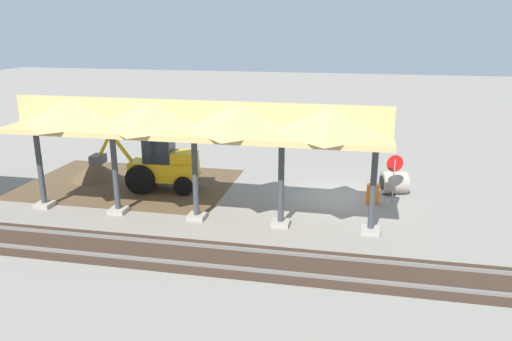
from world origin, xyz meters
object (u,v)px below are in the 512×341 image
object	(u,v)px
stop_sign	(395,169)
traffic_barrel	(373,194)
backhoe	(161,164)
concrete_pipe	(394,182)

from	to	relation	value
stop_sign	traffic_barrel	bearing A→B (deg)	19.84
backhoe	concrete_pipe	size ratio (longest dim) A/B	3.76
stop_sign	concrete_pipe	xyz separation A→B (m)	(-0.12, -1.36, -1.05)
stop_sign	backhoe	size ratio (longest dim) A/B	0.42
backhoe	concrete_pipe	distance (m)	11.09
concrete_pipe	backhoe	bearing A→B (deg)	8.81
traffic_barrel	backhoe	bearing A→B (deg)	0.14
stop_sign	traffic_barrel	distance (m)	1.47
backhoe	traffic_barrel	xyz separation A→B (m)	(-9.95, -0.02, -0.82)
concrete_pipe	traffic_barrel	xyz separation A→B (m)	(0.99, 1.67, -0.09)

